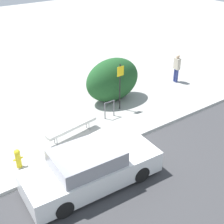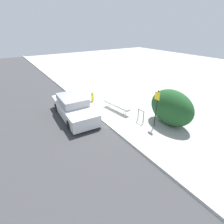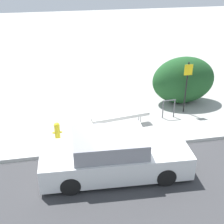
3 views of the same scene
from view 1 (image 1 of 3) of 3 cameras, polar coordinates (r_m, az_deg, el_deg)
The scene contains 9 objects.
ground_plane at distance 12.06m, azimuth -3.84°, elevation -8.06°, with size 60.00×60.00×0.00m, color #9E9E99.
curb at distance 12.02m, azimuth -3.85°, elevation -7.82°, with size 60.00×0.20×0.13m.
bench at distance 12.99m, azimuth -7.34°, elevation -2.78°, with size 2.41×0.68×0.51m.
bike_rack at distance 14.20m, azimuth -0.47°, elevation 0.80°, with size 0.55×0.05×0.83m.
sign_post at distance 14.51m, azimuth 1.48°, elevation 5.36°, with size 0.36×0.08×2.30m.
fire_hydrant at distance 11.79m, azimuth -16.83°, elevation -8.02°, with size 0.36×0.22×0.77m.
shrub_hedge at distance 15.53m, azimuth 0.12°, elevation 5.90°, with size 2.93×1.61×2.19m.
pedestrian at distance 18.03m, azimuth 11.75°, elevation 8.00°, with size 0.24×0.39×1.63m.
parked_car_near at distance 10.50m, azimuth -3.81°, elevation -10.26°, with size 4.70×1.98×1.41m.
Camera 1 is at (-4.85, -8.20, 7.39)m, focal length 50.00 mm.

